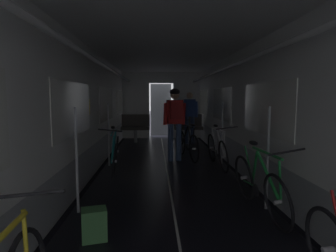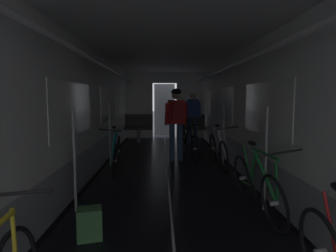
# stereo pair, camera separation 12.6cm
# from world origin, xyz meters

# --- Properties ---
(train_car_shell) EXTENTS (3.14, 12.34, 2.57)m
(train_car_shell) POSITION_xyz_m (-0.00, 3.60, 1.70)
(train_car_shell) COLOR black
(train_car_shell) RESTS_ON ground
(bench_seat_far_left) EXTENTS (0.98, 0.51, 0.95)m
(bench_seat_far_left) POSITION_xyz_m (-0.90, 8.07, 0.57)
(bench_seat_far_left) COLOR gray
(bench_seat_far_left) RESTS_ON ground
(bench_seat_far_right) EXTENTS (0.98, 0.51, 0.95)m
(bench_seat_far_right) POSITION_xyz_m (0.90, 8.07, 0.57)
(bench_seat_far_right) COLOR gray
(bench_seat_far_right) RESTS_ON ground
(bicycle_teal) EXTENTS (0.44, 1.69, 0.95)m
(bicycle_teal) POSITION_xyz_m (-1.06, 4.18, 0.38)
(bicycle_teal) COLOR black
(bicycle_teal) RESTS_ON ground
(bicycle_white) EXTENTS (0.44, 1.69, 0.95)m
(bicycle_white) POSITION_xyz_m (1.11, 4.48, 0.38)
(bicycle_white) COLOR black
(bicycle_white) RESTS_ON ground
(bicycle_green) EXTENTS (0.46, 1.70, 0.96)m
(bicycle_green) POSITION_xyz_m (1.12, 1.99, 0.38)
(bicycle_green) COLOR black
(bicycle_green) RESTS_ON ground
(person_cyclist_aisle) EXTENTS (0.55, 0.42, 1.73)m
(person_cyclist_aisle) POSITION_xyz_m (0.23, 5.10, 1.07)
(person_cyclist_aisle) COLOR #384C75
(person_cyclist_aisle) RESTS_ON ground
(bicycle_black_in_aisle) EXTENTS (0.50, 1.67, 0.94)m
(bicycle_black_in_aisle) POSITION_xyz_m (0.56, 5.36, 0.38)
(bicycle_black_in_aisle) COLOR black
(bicycle_black_in_aisle) RESTS_ON ground
(person_standing_near_bench) EXTENTS (0.53, 0.23, 1.69)m
(person_standing_near_bench) POSITION_xyz_m (0.90, 7.70, 0.98)
(person_standing_near_bench) COLOR #384C75
(person_standing_near_bench) RESTS_ON ground
(backpack_on_floor) EXTENTS (0.30, 0.26, 0.34)m
(backpack_on_floor) POSITION_xyz_m (-0.90, 1.35, 0.17)
(backpack_on_floor) COLOR #3D703D
(backpack_on_floor) RESTS_ON ground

